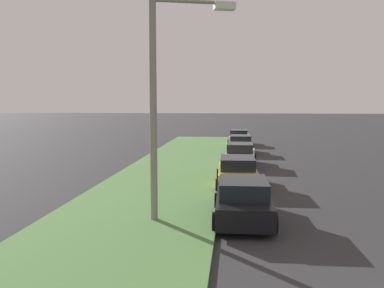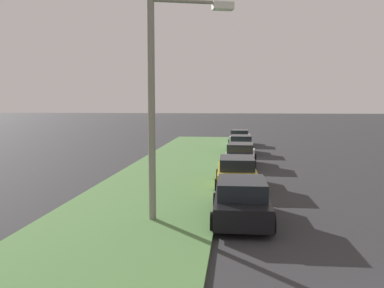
% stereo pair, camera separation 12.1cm
% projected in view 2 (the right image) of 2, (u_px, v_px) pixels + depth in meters
% --- Properties ---
extents(grass_median, '(60.00, 6.00, 0.12)m').
position_uv_depth(grass_median, '(148.00, 198.00, 16.79)').
color(grass_median, '#517F42').
rests_on(grass_median, ground).
extents(parked_car_black, '(4.34, 2.09, 1.47)m').
position_uv_depth(parked_car_black, '(241.00, 200.00, 13.72)').
color(parked_car_black, black).
rests_on(parked_car_black, ground).
extents(parked_car_yellow, '(4.34, 2.10, 1.47)m').
position_uv_depth(parked_car_yellow, '(237.00, 172.00, 19.23)').
color(parked_car_yellow, gold).
rests_on(parked_car_yellow, ground).
extents(parked_car_silver, '(4.38, 2.18, 1.47)m').
position_uv_depth(parked_car_silver, '(240.00, 155.00, 25.75)').
color(parked_car_silver, '#B2B5BA').
rests_on(parked_car_silver, ground).
extents(parked_car_green, '(4.30, 2.02, 1.47)m').
position_uv_depth(parked_car_green, '(241.00, 145.00, 32.06)').
color(parked_car_green, '#1E6B38').
rests_on(parked_car_green, ground).
extents(parked_car_white, '(4.39, 2.20, 1.47)m').
position_uv_depth(parked_car_white, '(240.00, 137.00, 38.65)').
color(parked_car_white, silver).
rests_on(parked_car_white, ground).
extents(streetlight, '(1.06, 2.81, 7.50)m').
position_uv_depth(streetlight, '(162.00, 93.00, 13.22)').
color(streetlight, gray).
rests_on(streetlight, ground).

